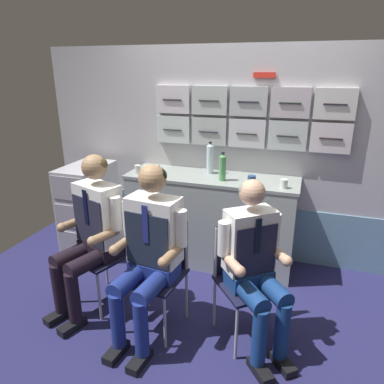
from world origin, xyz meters
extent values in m
cube|color=#22214E|center=(0.00, 0.00, -0.02)|extent=(4.80, 4.80, 0.04)
cube|color=#B5B2BA|center=(0.00, 1.38, 1.07)|extent=(4.20, 0.06, 2.15)
cube|color=#658DA9|center=(0.00, 1.34, 0.29)|extent=(4.12, 0.01, 0.58)
cube|color=silver|center=(-0.66, 1.32, 1.33)|extent=(0.36, 0.06, 0.27)
cylinder|color=#232529|center=(-0.66, 1.28, 1.33)|extent=(0.20, 0.01, 0.01)
cube|color=#ABB1B2|center=(-0.27, 1.32, 1.33)|extent=(0.36, 0.06, 0.27)
cylinder|color=#22232F|center=(-0.27, 1.28, 1.33)|extent=(0.20, 0.01, 0.01)
cube|color=silver|center=(0.11, 1.32, 1.33)|extent=(0.36, 0.06, 0.27)
cylinder|color=#242723|center=(0.11, 1.28, 1.33)|extent=(0.20, 0.01, 0.01)
cube|color=#B4BEBF|center=(0.49, 1.32, 1.33)|extent=(0.36, 0.06, 0.27)
cylinder|color=#27242D|center=(0.49, 1.28, 1.33)|extent=(0.20, 0.01, 0.01)
cube|color=silver|center=(0.88, 1.32, 1.33)|extent=(0.36, 0.06, 0.27)
cylinder|color=#282126|center=(0.88, 1.28, 1.33)|extent=(0.20, 0.01, 0.01)
cube|color=silver|center=(-0.66, 1.32, 1.63)|extent=(0.36, 0.06, 0.27)
cylinder|color=black|center=(-0.66, 1.28, 1.63)|extent=(0.20, 0.01, 0.01)
cube|color=#B1B8B9|center=(-0.27, 1.32, 1.63)|extent=(0.36, 0.06, 0.27)
cylinder|color=black|center=(-0.27, 1.28, 1.63)|extent=(0.20, 0.01, 0.01)
cube|color=#AAACB1|center=(0.11, 1.32, 1.63)|extent=(0.36, 0.06, 0.27)
cylinder|color=#211F30|center=(0.11, 1.28, 1.63)|extent=(0.20, 0.01, 0.01)
cube|color=#B4ABB4|center=(0.49, 1.32, 1.63)|extent=(0.36, 0.06, 0.27)
cylinder|color=black|center=(0.49, 1.28, 1.63)|extent=(0.20, 0.01, 0.01)
cube|color=silver|center=(0.88, 1.32, 1.63)|extent=(0.36, 0.06, 0.27)
cylinder|color=#281C29|center=(0.88, 1.28, 1.63)|extent=(0.20, 0.01, 0.01)
cube|color=red|center=(0.24, 1.33, 1.87)|extent=(0.20, 0.02, 0.05)
cube|color=#9BA4A0|center=(-0.18, 1.09, 0.45)|extent=(1.66, 0.52, 0.90)
cube|color=gray|center=(-0.18, 1.09, 0.91)|extent=(1.69, 0.53, 0.03)
sphere|color=black|center=(-1.67, 0.65, 0.04)|extent=(0.07, 0.07, 0.07)
sphere|color=black|center=(-1.36, 0.65, 0.04)|extent=(0.07, 0.07, 0.07)
sphere|color=black|center=(-1.67, 1.20, 0.04)|extent=(0.07, 0.07, 0.07)
sphere|color=black|center=(-1.36, 1.20, 0.04)|extent=(0.07, 0.07, 0.07)
cube|color=#B4B2BB|center=(-1.51, 0.93, 0.52)|extent=(0.40, 0.64, 0.89)
cube|color=#A09DA7|center=(-1.51, 0.60, 0.22)|extent=(0.35, 0.01, 0.24)
cube|color=#A09DA7|center=(-1.51, 0.60, 0.52)|extent=(0.35, 0.01, 0.24)
cube|color=#A09DA7|center=(-1.51, 0.60, 0.81)|extent=(0.35, 0.01, 0.24)
cylinder|color=#28282D|center=(-1.51, 0.63, 0.94)|extent=(0.32, 0.02, 0.02)
cylinder|color=#A8AAAF|center=(-1.10, 0.02, 0.22)|extent=(0.02, 0.02, 0.43)
cylinder|color=#A8AAAF|center=(-0.76, -0.10, 0.22)|extent=(0.02, 0.02, 0.43)
cylinder|color=#A8AAAF|center=(-0.98, 0.36, 0.22)|extent=(0.02, 0.02, 0.43)
cylinder|color=#A8AAAF|center=(-0.64, 0.24, 0.22)|extent=(0.02, 0.02, 0.43)
cube|color=black|center=(-0.87, 0.13, 0.44)|extent=(0.51, 0.51, 0.02)
cube|color=black|center=(-0.81, 0.31, 0.65)|extent=(0.36, 0.15, 0.40)
cylinder|color=#A8AAAF|center=(-0.98, 0.36, 0.65)|extent=(0.02, 0.02, 0.40)
cylinder|color=#A8AAAF|center=(-0.64, 0.24, 0.65)|extent=(0.02, 0.02, 0.40)
cube|color=black|center=(-1.09, -0.21, 0.03)|extent=(0.16, 0.24, 0.06)
cube|color=black|center=(-0.91, -0.28, 0.03)|extent=(0.16, 0.24, 0.06)
cylinder|color=black|center=(-1.08, -0.17, 0.27)|extent=(0.10, 0.10, 0.42)
cylinder|color=black|center=(-0.90, -0.24, 0.27)|extent=(0.10, 0.10, 0.42)
cylinder|color=black|center=(-1.02, -0.01, 0.50)|extent=(0.25, 0.41, 0.13)
cylinder|color=black|center=(-0.84, -0.07, 0.50)|extent=(0.25, 0.41, 0.13)
cube|color=black|center=(-0.87, 0.13, 0.51)|extent=(0.40, 0.31, 0.12)
cube|color=white|center=(-0.86, 0.15, 0.82)|extent=(0.42, 0.32, 0.50)
cube|color=#212337|center=(-0.90, 0.04, 0.78)|extent=(0.33, 0.13, 0.40)
cube|color=black|center=(-0.90, 0.04, 0.91)|extent=(0.04, 0.02, 0.28)
cylinder|color=white|center=(-1.07, 0.22, 0.88)|extent=(0.08, 0.08, 0.27)
cylinder|color=#9D7A56|center=(-1.09, 0.11, 0.72)|extent=(0.15, 0.26, 0.07)
sphere|color=#9D7A56|center=(-1.12, 0.00, 0.72)|extent=(0.08, 0.08, 0.08)
cylinder|color=white|center=(-0.66, 0.07, 0.88)|extent=(0.08, 0.08, 0.27)
cylinder|color=#9D7A56|center=(-0.72, -0.03, 0.72)|extent=(0.15, 0.26, 0.07)
sphere|color=#9D7A56|center=(-0.75, -0.13, 0.72)|extent=(0.08, 0.08, 0.08)
sphere|color=#9D7A56|center=(-0.86, 0.15, 1.21)|extent=(0.20, 0.20, 0.20)
ellipsoid|color=brown|center=(-0.86, 0.16, 1.23)|extent=(0.24, 0.23, 0.14)
cylinder|color=#A8AAAF|center=(-0.51, -0.18, 0.22)|extent=(0.02, 0.02, 0.43)
cylinder|color=#A8AAAF|center=(-0.15, -0.22, 0.22)|extent=(0.02, 0.02, 0.43)
cylinder|color=#A8AAAF|center=(-0.47, 0.18, 0.22)|extent=(0.02, 0.02, 0.43)
cylinder|color=#A8AAAF|center=(-0.11, 0.14, 0.22)|extent=(0.02, 0.02, 0.43)
cube|color=black|center=(-0.31, -0.02, 0.44)|extent=(0.44, 0.44, 0.02)
cube|color=black|center=(-0.29, 0.17, 0.65)|extent=(0.37, 0.07, 0.40)
cylinder|color=#A8AAAF|center=(-0.47, 0.18, 0.65)|extent=(0.02, 0.02, 0.40)
cylinder|color=#A8AAAF|center=(-0.11, 0.14, 0.65)|extent=(0.02, 0.02, 0.40)
cube|color=black|center=(-0.45, -0.40, 0.03)|extent=(0.11, 0.23, 0.06)
cube|color=black|center=(-0.26, -0.43, 0.03)|extent=(0.11, 0.23, 0.06)
cylinder|color=navy|center=(-0.45, -0.36, 0.27)|extent=(0.10, 0.10, 0.42)
cylinder|color=navy|center=(-0.25, -0.39, 0.27)|extent=(0.10, 0.10, 0.42)
cylinder|color=navy|center=(-0.43, -0.19, 0.50)|extent=(0.17, 0.41, 0.13)
cylinder|color=navy|center=(-0.23, -0.21, 0.50)|extent=(0.17, 0.41, 0.13)
cube|color=navy|center=(-0.31, -0.02, 0.51)|extent=(0.37, 0.24, 0.12)
cube|color=white|center=(-0.31, 0.00, 0.82)|extent=(0.40, 0.25, 0.50)
cube|color=#1C2535|center=(-0.32, -0.11, 0.78)|extent=(0.34, 0.05, 0.40)
cube|color=navy|center=(-0.32, -0.12, 0.91)|extent=(0.04, 0.01, 0.28)
cylinder|color=white|center=(-0.52, 0.02, 0.88)|extent=(0.08, 0.08, 0.27)
cylinder|color=#9C7854|center=(-0.52, -0.09, 0.72)|extent=(0.10, 0.26, 0.07)
sphere|color=#9C7854|center=(-0.53, -0.20, 0.72)|extent=(0.08, 0.08, 0.08)
cylinder|color=white|center=(-0.09, -0.03, 0.88)|extent=(0.08, 0.08, 0.27)
cylinder|color=#9C7854|center=(-0.12, -0.14, 0.72)|extent=(0.10, 0.26, 0.07)
sphere|color=#9C7854|center=(-0.14, -0.25, 0.72)|extent=(0.08, 0.08, 0.08)
sphere|color=#9C7854|center=(-0.31, 0.00, 1.21)|extent=(0.20, 0.20, 0.20)
ellipsoid|color=black|center=(-0.31, 0.01, 1.23)|extent=(0.21, 0.20, 0.14)
cylinder|color=#A8AAAF|center=(0.36, -0.17, 0.22)|extent=(0.02, 0.02, 0.43)
cylinder|color=#A8AAAF|center=(0.63, 0.06, 0.22)|extent=(0.02, 0.02, 0.43)
cylinder|color=#A8AAAF|center=(0.13, 0.11, 0.22)|extent=(0.02, 0.02, 0.43)
cylinder|color=#A8AAAF|center=(0.41, 0.34, 0.22)|extent=(0.02, 0.02, 0.43)
cube|color=black|center=(0.38, 0.09, 0.44)|extent=(0.56, 0.56, 0.02)
cube|color=black|center=(0.26, 0.23, 0.65)|extent=(0.30, 0.25, 0.40)
cylinder|color=#A8AAAF|center=(0.13, 0.11, 0.65)|extent=(0.02, 0.02, 0.40)
cylinder|color=#A8AAAF|center=(0.41, 0.34, 0.65)|extent=(0.02, 0.02, 0.40)
cube|color=black|center=(0.54, -0.25, 0.03)|extent=(0.21, 0.23, 0.06)
cube|color=black|center=(0.68, -0.14, 0.03)|extent=(0.21, 0.23, 0.06)
cylinder|color=navy|center=(0.52, -0.22, 0.27)|extent=(0.10, 0.10, 0.42)
cylinder|color=navy|center=(0.65, -0.11, 0.27)|extent=(0.10, 0.10, 0.42)
cylinder|color=navy|center=(0.41, -0.09, 0.50)|extent=(0.33, 0.36, 0.13)
cylinder|color=navy|center=(0.55, 0.02, 0.50)|extent=(0.33, 0.36, 0.13)
cube|color=navy|center=(0.38, 0.09, 0.51)|extent=(0.37, 0.36, 0.12)
cube|color=white|center=(0.37, 0.10, 0.80)|extent=(0.38, 0.36, 0.45)
cube|color=#1C1E38|center=(0.43, 0.03, 0.76)|extent=(0.25, 0.21, 0.36)
cube|color=black|center=(0.43, 0.02, 0.88)|extent=(0.04, 0.03, 0.25)
cylinder|color=white|center=(0.21, -0.02, 0.85)|extent=(0.08, 0.08, 0.24)
cylinder|color=tan|center=(0.29, -0.09, 0.70)|extent=(0.19, 0.22, 0.07)
sphere|color=tan|center=(0.36, -0.17, 0.70)|extent=(0.08, 0.08, 0.08)
cylinder|color=white|center=(0.52, 0.23, 0.85)|extent=(0.08, 0.08, 0.24)
cylinder|color=tan|center=(0.57, 0.14, 0.70)|extent=(0.19, 0.22, 0.07)
sphere|color=tan|center=(0.63, 0.06, 0.70)|extent=(0.08, 0.08, 0.08)
sphere|color=tan|center=(0.37, 0.10, 1.15)|extent=(0.18, 0.18, 0.18)
ellipsoid|color=gray|center=(0.36, 0.11, 1.17)|extent=(0.24, 0.23, 0.12)
cylinder|color=silver|center=(-0.23, 1.20, 1.07)|extent=(0.07, 0.07, 0.28)
cone|color=silver|center=(-0.23, 1.20, 1.22)|extent=(0.07, 0.07, 0.02)
cylinder|color=black|center=(-0.23, 1.20, 1.24)|extent=(0.03, 0.03, 0.02)
cylinder|color=#529D58|center=(-0.05, 1.00, 1.04)|extent=(0.07, 0.07, 0.23)
cone|color=#529D58|center=(-0.05, 1.00, 1.17)|extent=(0.07, 0.07, 0.02)
cylinder|color=black|center=(-0.05, 1.00, 1.19)|extent=(0.03, 0.03, 0.02)
cylinder|color=silver|center=(-0.91, 0.95, 0.97)|extent=(0.06, 0.06, 0.09)
cylinder|color=#382114|center=(-0.91, 0.95, 1.01)|extent=(0.05, 0.05, 0.01)
cylinder|color=silver|center=(0.52, 0.94, 0.97)|extent=(0.06, 0.06, 0.08)
cylinder|color=#382114|center=(0.52, 0.94, 1.00)|extent=(0.05, 0.05, 0.01)
cylinder|color=navy|center=(0.23, 0.95, 0.97)|extent=(0.07, 0.07, 0.09)
cylinder|color=#382114|center=(0.23, 0.95, 1.01)|extent=(0.06, 0.06, 0.01)
ellipsoid|color=yellow|center=(-0.86, 1.17, 0.95)|extent=(0.17, 0.10, 0.04)
cylinder|color=#4C3819|center=(-0.78, 1.20, 0.95)|extent=(0.01, 0.01, 0.02)
camera|label=1|loc=(0.68, -2.12, 1.93)|focal=33.12mm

